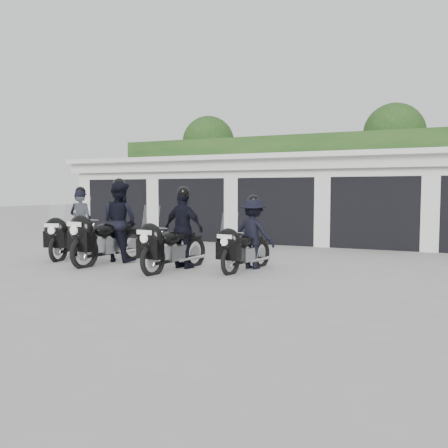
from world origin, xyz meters
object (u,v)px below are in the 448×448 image
at_px(police_bike_a, 75,229).
at_px(police_bike_b, 113,226).
at_px(police_bike_d, 250,237).
at_px(police_bike_c, 178,233).

bearing_deg(police_bike_a, police_bike_b, -20.44).
distance_m(police_bike_b, police_bike_d, 3.47).
bearing_deg(police_bike_a, police_bike_d, -7.68).
relative_size(police_bike_a, police_bike_b, 0.90).
relative_size(police_bike_b, police_bike_d, 1.25).
bearing_deg(police_bike_b, police_bike_d, 13.76).
xyz_separation_m(police_bike_b, police_bike_c, (1.98, -0.27, -0.09)).
height_order(police_bike_a, police_bike_d, police_bike_a).
bearing_deg(police_bike_d, police_bike_b, -163.18).
relative_size(police_bike_b, police_bike_c, 1.12).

